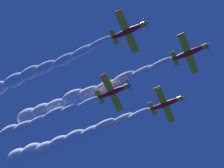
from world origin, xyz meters
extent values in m
ellipsoid|color=red|center=(-4.68, 0.74, 59.42)|extent=(3.83, 7.04, 1.64)
cylinder|color=yellow|center=(-3.43, 3.73, 59.18)|extent=(1.41, 1.41, 1.23)
cone|color=yellow|center=(-3.16, 4.37, 59.12)|extent=(0.78, 0.94, 0.61)
cylinder|color=#3F3F47|center=(-3.22, 4.23, 59.14)|extent=(2.30, 1.19, 2.56)
cube|color=yellow|center=(-4.77, 0.53, 59.26)|extent=(8.88, 4.86, 0.62)
ellipsoid|color=red|center=(-8.83, 2.24, 59.44)|extent=(0.61, 1.01, 0.34)
ellipsoid|color=red|center=(-0.71, -1.18, 59.09)|extent=(0.61, 1.01, 0.34)
cube|color=yellow|center=(-5.87, -2.12, 59.71)|extent=(3.34, 2.13, 0.31)
cube|color=red|center=(-5.86, -2.16, 60.25)|extent=(0.58, 1.23, 1.27)
ellipsoid|color=#1E232D|center=(-4.53, 1.06, 59.84)|extent=(1.32, 1.82, 0.83)
ellipsoid|color=red|center=(-16.23, -3.78, 59.35)|extent=(3.93, 7.05, 1.69)
cylinder|color=yellow|center=(-14.98, -0.78, 59.12)|extent=(1.49, 1.43, 1.30)
cone|color=yellow|center=(-14.71, -0.14, 59.07)|extent=(0.82, 0.95, 0.64)
cylinder|color=#3F3F47|center=(-14.77, -0.29, 59.08)|extent=(2.46, 1.24, 2.72)
cube|color=yellow|center=(-16.33, -3.98, 59.19)|extent=(8.85, 4.84, 1.26)
ellipsoid|color=red|center=(-20.36, -2.26, 59.68)|extent=(0.63, 1.01, 0.35)
ellipsoid|color=red|center=(-12.30, -5.70, 58.70)|extent=(0.63, 1.01, 0.35)
cube|color=yellow|center=(-17.42, -6.64, 59.62)|extent=(3.33, 2.13, 0.53)
cube|color=red|center=(-17.37, -6.69, 60.16)|extent=(0.67, 1.26, 1.27)
ellipsoid|color=#1E232D|center=(-16.05, -3.47, 59.76)|extent=(1.37, 1.84, 0.88)
ellipsoid|color=red|center=(0.55, -11.70, 58.75)|extent=(3.88, 7.05, 2.05)
cylinder|color=yellow|center=(1.79, -8.72, 58.34)|extent=(1.44, 1.48, 1.32)
cone|color=yellow|center=(2.06, -8.08, 58.25)|extent=(0.79, 0.97, 0.66)
cylinder|color=#3F3F47|center=(1.99, -8.23, 58.27)|extent=(2.34, 1.34, 2.64)
cube|color=yellow|center=(0.44, -11.91, 58.61)|extent=(8.87, 4.84, 1.07)
ellipsoid|color=red|center=(-3.59, -10.17, 58.96)|extent=(0.62, 1.02, 0.40)
ellipsoid|color=red|center=(4.48, -13.64, 58.25)|extent=(0.62, 1.02, 0.40)
cube|color=yellow|center=(-0.64, -14.54, 59.21)|extent=(3.34, 2.13, 0.49)
cube|color=red|center=(-0.60, -14.56, 59.74)|extent=(0.61, 1.30, 1.33)
ellipsoid|color=#1E232D|center=(0.72, -11.36, 59.15)|extent=(1.34, 1.85, 0.94)
ellipsoid|color=red|center=(-12.19, -15.28, 58.07)|extent=(3.93, 7.05, 1.63)
cylinder|color=yellow|center=(-10.94, -12.29, 57.87)|extent=(1.50, 1.43, 1.30)
cone|color=yellow|center=(-10.67, -11.65, 57.82)|extent=(0.82, 0.95, 0.63)
cylinder|color=#3F3F47|center=(-10.73, -11.80, 57.83)|extent=(2.47, 1.23, 2.73)
cube|color=yellow|center=(-12.29, -15.48, 57.91)|extent=(8.85, 4.84, 1.28)
ellipsoid|color=red|center=(-16.32, -13.77, 58.42)|extent=(0.63, 1.01, 0.35)
ellipsoid|color=red|center=(-8.26, -17.20, 57.40)|extent=(0.63, 1.01, 0.35)
cube|color=yellow|center=(-13.38, -18.15, 58.32)|extent=(3.33, 2.13, 0.54)
cube|color=red|center=(-13.33, -18.21, 58.86)|extent=(0.68, 1.25, 1.26)
ellipsoid|color=#1E232D|center=(-12.01, -14.98, 58.49)|extent=(1.37, 1.83, 0.87)
ellipsoid|color=white|center=(-6.92, -4.87, 60.05)|extent=(3.44, 5.78, 1.91)
ellipsoid|color=white|center=(-8.72, -8.72, 60.40)|extent=(3.73, 5.92, 2.20)
ellipsoid|color=white|center=(-10.15, -12.76, 60.88)|extent=(4.01, 6.06, 2.49)
ellipsoid|color=white|center=(-12.29, -16.94, 61.23)|extent=(4.30, 6.20, 2.79)
ellipsoid|color=white|center=(-13.94, -20.98, 61.79)|extent=(4.58, 6.34, 3.08)
ellipsoid|color=white|center=(-14.90, -24.53, 62.37)|extent=(4.87, 6.48, 3.38)
ellipsoid|color=white|center=(-17.34, -28.96, 62.41)|extent=(5.15, 6.63, 3.67)
ellipsoid|color=white|center=(-18.74, -32.48, 62.95)|extent=(5.43, 6.77, 3.97)
ellipsoid|color=white|center=(-20.35, -36.23, 63.68)|extent=(5.72, 6.91, 4.26)
ellipsoid|color=white|center=(-18.72, -9.62, 59.94)|extent=(3.44, 5.78, 1.91)
ellipsoid|color=white|center=(-20.23, -13.33, 60.56)|extent=(3.73, 5.92, 2.20)
ellipsoid|color=white|center=(-21.67, -17.56, 60.68)|extent=(4.01, 6.06, 2.49)
ellipsoid|color=white|center=(-23.80, -21.05, 61.26)|extent=(4.30, 6.20, 2.79)
ellipsoid|color=white|center=(-25.29, -25.16, 61.85)|extent=(4.58, 6.34, 3.08)
ellipsoid|color=white|center=(-27.03, -29.25, 62.00)|extent=(4.87, 6.48, 3.38)
ellipsoid|color=white|center=(-28.95, -33.04, 62.35)|extent=(5.15, 6.63, 3.67)
ellipsoid|color=white|center=(-29.88, -36.58, 63.09)|extent=(5.43, 6.77, 3.97)
ellipsoid|color=white|center=(-31.79, -40.71, 63.52)|extent=(5.72, 6.91, 4.26)
ellipsoid|color=white|center=(-1.71, -17.52, 59.31)|extent=(3.44, 5.78, 1.91)
ellipsoid|color=white|center=(-3.39, -21.07, 59.73)|extent=(3.73, 5.92, 2.20)
ellipsoid|color=white|center=(-5.24, -25.06, 60.24)|extent=(4.01, 6.06, 2.49)
ellipsoid|color=white|center=(-6.97, -29.57, 60.63)|extent=(4.30, 6.20, 2.79)
ellipsoid|color=white|center=(-8.20, -33.07, 61.09)|extent=(4.58, 6.34, 3.08)
ellipsoid|color=white|center=(-9.93, -36.88, 61.39)|extent=(4.87, 6.48, 3.38)
ellipsoid|color=white|center=(-14.71, -20.78, 58.62)|extent=(3.44, 5.78, 1.91)
ellipsoid|color=white|center=(-16.29, -24.91, 59.04)|extent=(3.73, 5.92, 2.20)
ellipsoid|color=white|center=(-17.53, -28.66, 59.52)|extent=(4.01, 6.06, 2.49)
ellipsoid|color=white|center=(-19.68, -32.58, 60.02)|extent=(4.30, 6.20, 2.79)
ellipsoid|color=white|center=(-21.34, -36.40, 60.37)|extent=(4.58, 6.34, 3.08)
ellipsoid|color=white|center=(-22.80, -40.29, 60.97)|extent=(4.87, 6.48, 3.38)
camera|label=1|loc=(13.83, -14.28, 1.61)|focal=46.99mm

